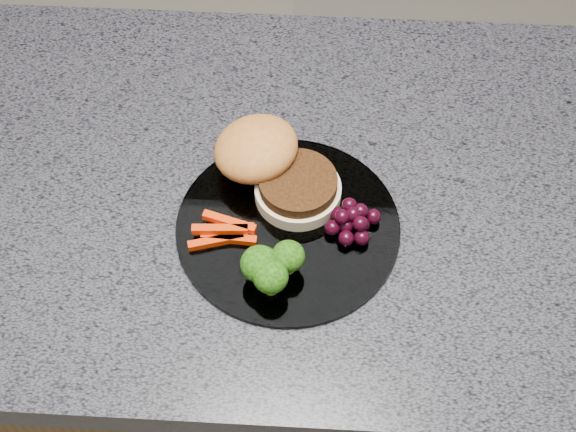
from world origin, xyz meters
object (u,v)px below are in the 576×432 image
(plate, at_px, (288,227))
(grape_bunch, at_px, (353,221))
(island_cabinet, at_px, (253,349))
(burger, at_px, (271,165))

(plate, relative_size, grape_bunch, 4.00)
(island_cabinet, distance_m, burger, 0.50)
(plate, bearing_deg, burger, 109.26)
(island_cabinet, height_order, grape_bunch, grape_bunch)
(grape_bunch, bearing_deg, plate, -178.72)
(island_cabinet, bearing_deg, grape_bunch, -24.55)
(island_cabinet, distance_m, grape_bunch, 0.51)
(grape_bunch, bearing_deg, burger, 145.29)
(plate, xyz_separation_m, burger, (-0.02, 0.07, 0.03))
(plate, distance_m, grape_bunch, 0.08)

